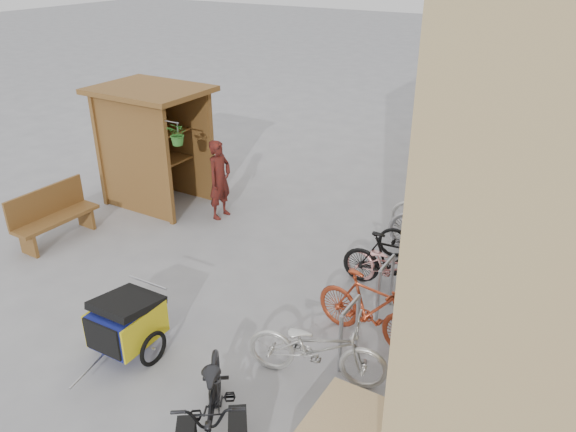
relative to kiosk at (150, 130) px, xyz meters
The scene contains 16 objects.
ground 4.39m from the kiosk, 37.02° to the right, with size 80.00×80.00×0.00m, color #9C9C9F.
kiosk is the anchor object (origin of this frame).
bike_rack 5.67m from the kiosk, ahead, with size 0.05×5.35×0.86m.
bench 2.47m from the kiosk, 100.39° to the right, with size 0.50×1.57×0.99m.
shopping_carts 7.47m from the kiosk, 32.07° to the left, with size 0.60×1.65×1.07m.
child_trailer 5.00m from the kiosk, 51.27° to the right, with size 0.89×1.50×0.88m.
cargo_bike 6.78m from the kiosk, 41.96° to the right, with size 1.70×2.00×1.04m.
person_kiosk 1.77m from the kiosk, ahead, with size 0.57×0.37×1.56m, color maroon.
bike_0 6.24m from the kiosk, 28.87° to the right, with size 0.61×1.74×0.92m, color #B9B9B5.
bike_1 6.07m from the kiosk, 19.13° to the right, with size 0.47×1.66×1.00m, color #A0391D.
bike_2 5.59m from the kiosk, ahead, with size 0.56×1.61×0.84m, color pink.
bike_3 5.55m from the kiosk, ahead, with size 0.44×1.55×0.93m, color black.
bike_4 5.74m from the kiosk, ahead, with size 0.56×1.60×0.84m, color black.
bike_5 5.85m from the kiosk, ahead, with size 0.49×1.75×1.05m, color #B2B1B6.
bike_6 5.85m from the kiosk, 15.95° to the left, with size 0.63×1.82×0.96m, color #B9B9B5.
bike_7 6.14m from the kiosk, 17.72° to the left, with size 0.48×1.70×1.02m, color pink.
Camera 1 is at (4.59, -5.33, 4.85)m, focal length 35.00 mm.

